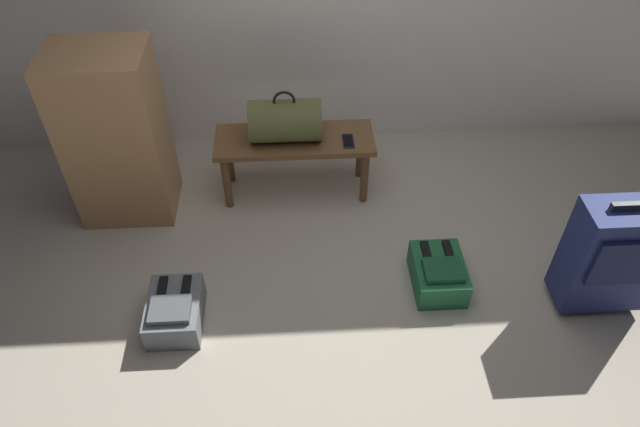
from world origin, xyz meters
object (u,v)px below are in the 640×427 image
object	(u,v)px
suitcase_upright_navy	(613,255)
bench	(295,147)
cell_phone	(348,141)
side_cabinet	(116,136)
backpack_grey	(175,311)
backpack_green	(438,273)
duffel_bag_olive	(285,121)

from	to	relation	value
suitcase_upright_navy	bench	bearing A→B (deg)	147.20
cell_phone	suitcase_upright_navy	world-z (taller)	suitcase_upright_navy
side_cabinet	backpack_grey	bearing A→B (deg)	-67.92
cell_phone	backpack_green	size ratio (longest dim) A/B	0.38
cell_phone	backpack_green	distance (m)	0.99
suitcase_upright_navy	backpack_green	world-z (taller)	suitcase_upright_navy
backpack_grey	duffel_bag_olive	bearing A→B (deg)	59.44
backpack_green	duffel_bag_olive	bearing A→B (deg)	133.75
duffel_bag_olive	bench	bearing A→B (deg)	0.00
duffel_bag_olive	cell_phone	world-z (taller)	duffel_bag_olive
bench	backpack_green	distance (m)	1.20
bench	backpack_grey	distance (m)	1.27
suitcase_upright_navy	backpack_grey	world-z (taller)	suitcase_upright_navy
cell_phone	suitcase_upright_navy	xyz separation A→B (m)	(1.28, -0.98, -0.06)
duffel_bag_olive	side_cabinet	world-z (taller)	side_cabinet
backpack_green	side_cabinet	bearing A→B (deg)	157.00
suitcase_upright_navy	duffel_bag_olive	bearing A→B (deg)	148.03
cell_phone	suitcase_upright_navy	distance (m)	1.61
bench	duffel_bag_olive	world-z (taller)	duffel_bag_olive
backpack_green	backpack_grey	distance (m)	1.46
backpack_green	bench	bearing A→B (deg)	131.89
backpack_green	side_cabinet	world-z (taller)	side_cabinet
suitcase_upright_navy	backpack_grey	size ratio (longest dim) A/B	1.95
cell_phone	bench	bearing A→B (deg)	169.99
side_cabinet	duffel_bag_olive	bearing A→B (deg)	5.01
backpack_green	backpack_grey	xyz separation A→B (m)	(-1.45, -0.18, 0.00)
cell_phone	backpack_grey	bearing A→B (deg)	-135.43
duffel_bag_olive	suitcase_upright_navy	xyz separation A→B (m)	(1.67, -1.04, -0.18)
backpack_green	side_cabinet	size ratio (longest dim) A/B	0.35
cell_phone	backpack_grey	distance (m)	1.45
cell_phone	backpack_green	bearing A→B (deg)	-61.14
cell_phone	backpack_grey	xyz separation A→B (m)	(-1.01, -0.99, -0.34)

